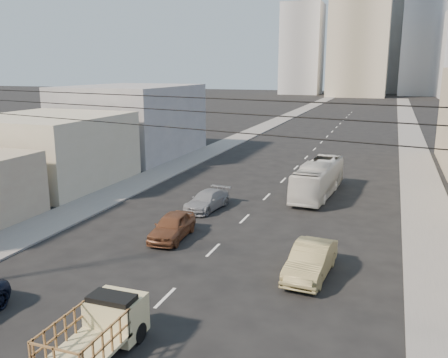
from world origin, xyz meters
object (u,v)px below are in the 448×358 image
Objects in this scene: flatbed_pickup at (99,328)px; sedan_grey at (207,200)px; sedan_tan at (311,260)px; city_bus at (318,179)px; sedan_brown at (172,226)px.

flatbed_pickup is 18.14m from sedan_grey.
sedan_tan reaches higher than sedan_grey.
sedan_brown is at bearing -113.19° from city_bus.
city_bus is at bearing 58.51° from sedan_brown.
flatbed_pickup is 1.00× the size of sedan_brown.
sedan_tan reaches higher than sedan_brown.
sedan_brown is 0.97× the size of sedan_grey.
flatbed_pickup is at bearing -72.62° from sedan_grey.
city_bus is at bearing 51.66° from sedan_grey.
sedan_tan is at bearing -36.77° from sedan_grey.
sedan_brown is at bearing 103.38° from flatbed_pickup.
city_bus is 2.19× the size of sedan_brown.
flatbed_pickup is at bearing -94.82° from city_bus.
flatbed_pickup is at bearing -80.65° from sedan_brown.
sedan_tan is (5.89, 9.11, -0.29)m from flatbed_pickup.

